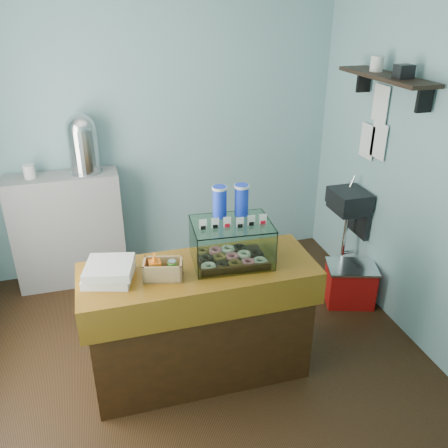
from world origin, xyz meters
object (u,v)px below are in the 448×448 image
object	(u,v)px
display_case	(231,238)
coffee_urn	(83,142)
counter	(200,322)
red_cooler	(350,284)

from	to	relation	value
display_case	coffee_urn	xyz separation A→B (m)	(-0.91, 1.53, 0.32)
counter	display_case	bearing A→B (deg)	14.39
display_case	coffee_urn	size ratio (longest dim) A/B	1.04
coffee_urn	red_cooler	size ratio (longest dim) A/B	1.05
display_case	coffee_urn	world-z (taller)	coffee_urn
coffee_urn	red_cooler	world-z (taller)	coffee_urn
display_case	red_cooler	bearing A→B (deg)	23.41
counter	display_case	world-z (taller)	display_case
counter	coffee_urn	world-z (taller)	coffee_urn
counter	display_case	xyz separation A→B (m)	(0.24, 0.06, 0.61)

